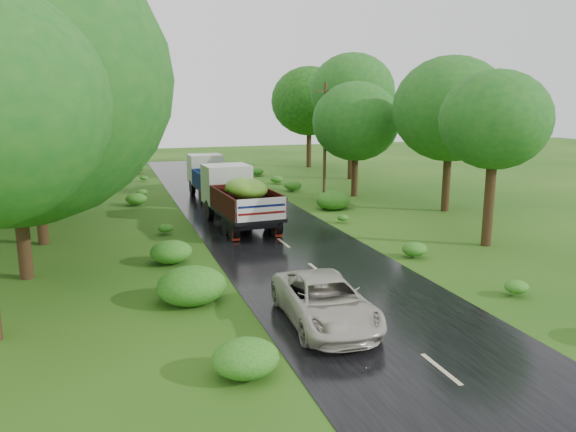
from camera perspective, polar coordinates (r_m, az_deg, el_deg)
name	(u,v)px	position (r m, az deg, el deg)	size (l,w,h in m)	color
ground	(441,370)	(13.87, 15.27, -14.82)	(120.00, 120.00, 0.00)	#19470F
road	(351,297)	(17.87, 6.42, -8.19)	(6.50, 80.00, 0.02)	black
road_lines	(338,287)	(18.73, 5.15, -7.17)	(0.12, 69.60, 0.00)	#BFB78C
truck_near	(238,194)	(27.21, -5.14, 2.23)	(2.70, 6.69, 2.76)	black
truck_far	(211,175)	(34.99, -7.79, 4.14)	(2.31, 6.09, 2.53)	black
car	(325,301)	(15.62, 3.78, -8.62)	(2.13, 4.61, 1.28)	#BCB7A7
utility_pole	(325,139)	(35.17, 3.76, 7.85)	(1.23, 0.33, 7.04)	#382616
trees_left	(24,82)	(30.31, -25.26, 12.17)	(6.94, 34.59, 10.00)	black
trees_right	(368,106)	(38.12, 8.15, 10.99)	(6.36, 31.06, 8.14)	black
shrubs	(270,225)	(25.89, -1.80, -0.96)	(11.90, 44.00, 0.70)	#1E6618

